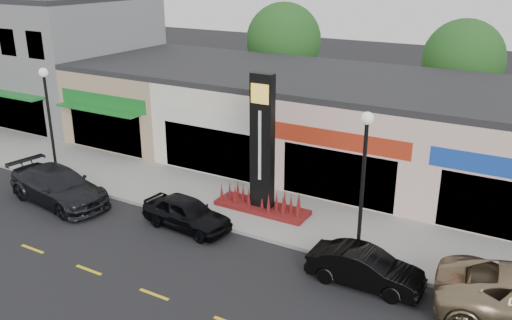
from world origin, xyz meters
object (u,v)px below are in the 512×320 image
object	(u,v)px
lamp_west_near	(49,112)
car_black_sedan	(187,213)
lamp_east_near	(363,172)
pylon_sign	(262,164)
car_dark_sedan	(58,186)
car_black_conv	(365,268)

from	to	relation	value
lamp_west_near	car_black_sedan	distance (m)	9.53
lamp_east_near	lamp_west_near	bearing A→B (deg)	180.00
pylon_sign	car_dark_sedan	xyz separation A→B (m)	(-8.50, -3.69, -1.48)
pylon_sign	car_black_sedan	distance (m)	3.77
car_dark_sedan	car_black_sedan	size ratio (longest dim) A/B	1.39
car_black_sedan	car_black_conv	bearing A→B (deg)	-87.92
lamp_west_near	car_black_conv	xyz separation A→B (m)	(16.77, -1.45, -2.83)
pylon_sign	lamp_east_near	bearing A→B (deg)	-18.75
lamp_east_near	car_black_sedan	size ratio (longest dim) A/B	1.38
lamp_west_near	car_black_conv	size ratio (longest dim) A/B	1.40
lamp_east_near	pylon_sign	bearing A→B (deg)	161.25
lamp_east_near	car_dark_sedan	distance (m)	13.91
lamp_east_near	pylon_sign	distance (m)	5.42
lamp_east_near	car_black_sedan	world-z (taller)	lamp_east_near
lamp_west_near	car_black_sedan	world-z (taller)	lamp_west_near
lamp_west_near	car_black_sedan	size ratio (longest dim) A/B	1.38
lamp_west_near	pylon_sign	size ratio (longest dim) A/B	0.91
car_dark_sedan	lamp_east_near	bearing A→B (deg)	-73.86
car_dark_sedan	car_black_conv	distance (m)	14.29
car_dark_sedan	pylon_sign	bearing A→B (deg)	-58.80
lamp_west_near	pylon_sign	world-z (taller)	pylon_sign
lamp_east_near	car_black_sedan	xyz separation A→B (m)	(-6.96, -1.09, -2.80)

